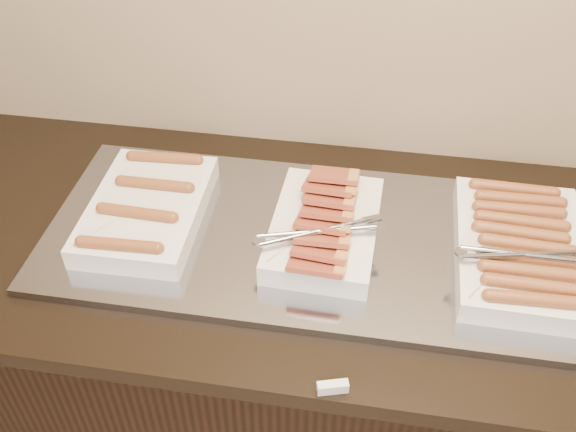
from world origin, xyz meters
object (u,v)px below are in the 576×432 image
object	(u,v)px
dish_left	(147,208)
dish_right	(521,248)
dish_center	(324,227)
warming_tray	(325,241)
counter	(316,367)

from	to	relation	value
dish_left	dish_right	size ratio (longest dim) A/B	0.92
dish_center	dish_right	bearing A→B (deg)	2.20
dish_left	dish_right	bearing A→B (deg)	-1.08
warming_tray	dish_left	world-z (taller)	dish_left
warming_tray	dish_left	bearing A→B (deg)	180.00
dish_right	warming_tray	bearing A→B (deg)	-179.63
dish_right	counter	bearing A→B (deg)	-179.62
warming_tray	dish_right	bearing A→B (deg)	-0.49
warming_tray	dish_center	distance (m)	0.04
dish_center	dish_right	size ratio (longest dim) A/B	0.89
counter	dish_right	size ratio (longest dim) A/B	5.32
dish_left	dish_right	distance (m)	0.79
warming_tray	dish_left	size ratio (longest dim) A/B	3.37
dish_center	dish_right	xyz separation A→B (m)	(0.40, 0.00, -0.00)
dish_right	dish_center	bearing A→B (deg)	-178.96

